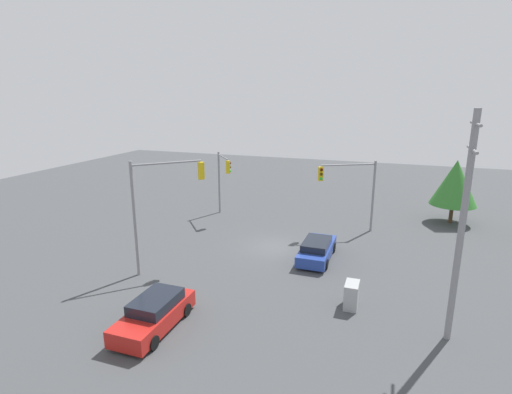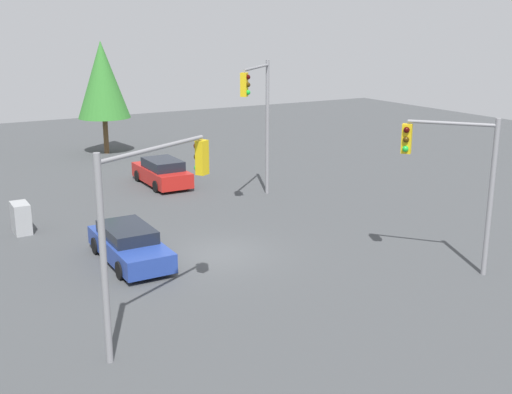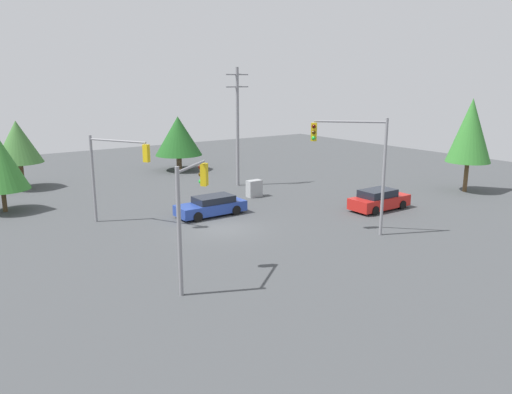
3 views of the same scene
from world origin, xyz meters
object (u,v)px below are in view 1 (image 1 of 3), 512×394
Objects in this scene: sedan_red at (155,313)px; electrical_cabinet at (351,295)px; sedan_blue at (317,249)px; traffic_signal_main at (223,174)px; traffic_signal_cross at (351,184)px; traffic_signal_aux at (161,196)px.

sedan_red is 3.48× the size of electrical_cabinet.
sedan_red reaches higher than sedan_blue.
traffic_signal_cross is (0.60, 10.99, 0.10)m from traffic_signal_main.
sedan_blue is 0.69× the size of traffic_signal_aux.
traffic_signal_aux is at bearing 19.03° from traffic_signal_cross.
sedan_blue is at bearing -14.53° from traffic_signal_aux.
electrical_cabinet is (5.55, 2.87, 0.01)m from sedan_blue.
traffic_signal_main is at bearing 145.65° from sedan_blue.
traffic_signal_cross is at bearing -172.43° from electrical_cabinet.
traffic_signal_cross reaches higher than sedan_blue.
traffic_signal_aux reaches higher than sedan_red.
sedan_blue is at bearing 48.57° from traffic_signal_cross.
traffic_signal_main is (-6.60, -9.66, 3.16)m from sedan_blue.
sedan_blue is 1.05× the size of sedan_red.
electrical_cabinet is (11.56, 1.54, -3.26)m from traffic_signal_cross.
traffic_signal_aux is at bearing -62.16° from sedan_red.
traffic_signal_aux is (10.88, -9.82, 0.81)m from traffic_signal_cross.
traffic_signal_main is at bearing -32.03° from traffic_signal_cross.
traffic_signal_aux is (11.48, 1.18, 0.92)m from traffic_signal_main.
traffic_signal_main reaches higher than sedan_red.
sedan_blue is 11.85m from sedan_red.
traffic_signal_main is 4.25× the size of electrical_cabinet.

